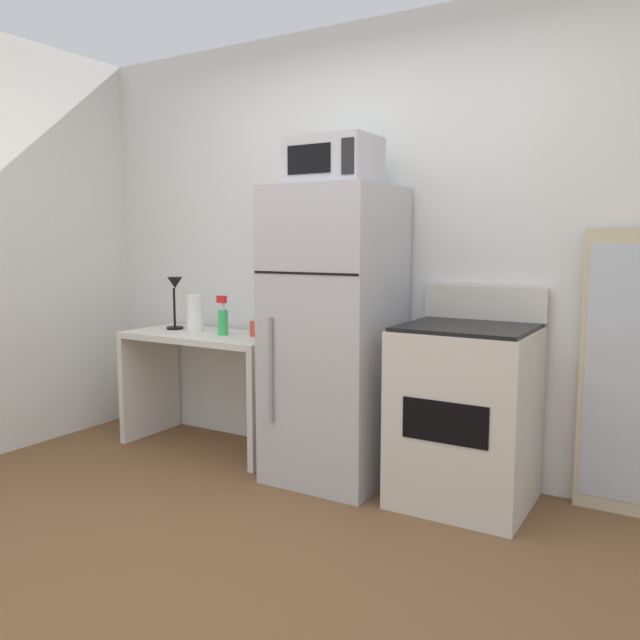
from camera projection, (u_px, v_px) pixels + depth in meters
name	position (u px, v px, depth m)	size (l,w,h in m)	color
ground_plane	(202.00, 589.00, 2.47)	(12.00, 12.00, 0.00)	brown
wall_back_white	(390.00, 248.00, 3.76)	(5.00, 0.10, 2.60)	silver
desk	(208.00, 368.00, 4.14)	(1.10, 0.53, 0.75)	silver
desk_lamp	(175.00, 294.00, 4.24)	(0.14, 0.12, 0.35)	black
coffee_mug	(256.00, 328.00, 3.98)	(0.08, 0.08, 0.10)	#D83F33
spray_bottle	(223.00, 319.00, 4.02)	(0.06, 0.06, 0.25)	green
paper_towel_roll	(195.00, 313.00, 4.19)	(0.11, 0.11, 0.24)	white
refrigerator	(335.00, 335.00, 3.57)	(0.64, 0.66, 1.63)	#B7B7BC
microwave	(333.00, 162.00, 3.43)	(0.46, 0.35, 0.26)	#B7B7BC
oven_range	(465.00, 414.00, 3.25)	(0.66, 0.61, 1.10)	beige
leaning_mirror	(628.00, 374.00, 3.07)	(0.44, 0.03, 1.40)	#C6B793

